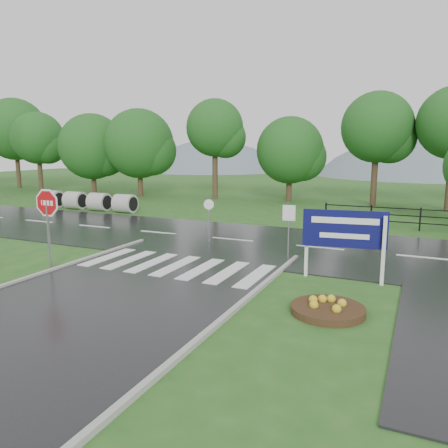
% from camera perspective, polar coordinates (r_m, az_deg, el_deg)
% --- Properties ---
extents(ground, '(120.00, 120.00, 0.00)m').
position_cam_1_polar(ground, '(11.83, -18.97, -11.31)').
color(ground, '#26561C').
rests_on(ground, ground).
extents(main_road, '(90.00, 8.00, 0.04)m').
position_cam_1_polar(main_road, '(19.95, 1.09, -2.15)').
color(main_road, black).
rests_on(main_road, ground).
extents(walkway, '(2.20, 11.00, 0.04)m').
position_cam_1_polar(walkway, '(12.64, 26.90, -10.50)').
color(walkway, '#252528').
rests_on(walkway, ground).
extents(crosswalk, '(6.50, 2.80, 0.02)m').
position_cam_1_polar(crosswalk, '(15.60, -6.27, -5.42)').
color(crosswalk, silver).
rests_on(crosswalk, ground).
extents(fence_west, '(9.58, 0.08, 1.20)m').
position_cam_1_polar(fence_west, '(24.15, 24.26, 0.84)').
color(fence_west, black).
rests_on(fence_west, ground).
extents(hills, '(102.00, 48.00, 48.00)m').
position_cam_1_polar(hills, '(75.64, 20.53, -5.80)').
color(hills, slate).
rests_on(hills, ground).
extents(treeline, '(83.20, 5.20, 10.00)m').
position_cam_1_polar(treeline, '(32.87, 12.49, 2.41)').
color(treeline, '#184E19').
rests_on(treeline, ground).
extents(culvert_pipes, '(7.60, 1.20, 1.20)m').
position_cam_1_polar(culvert_pipes, '(31.06, -17.44, 2.88)').
color(culvert_pipes, '#9E9B93').
rests_on(culvert_pipes, ground).
extents(stop_sign, '(1.32, 0.07, 2.97)m').
position_cam_1_polar(stop_sign, '(16.21, -22.09, 1.66)').
color(stop_sign, '#939399').
rests_on(stop_sign, ground).
extents(estate_billboard, '(2.56, 0.45, 2.26)m').
position_cam_1_polar(estate_billboard, '(14.17, 15.46, -1.09)').
color(estate_billboard, silver).
rests_on(estate_billboard, ground).
extents(flower_bed, '(1.89, 1.89, 0.38)m').
position_cam_1_polar(flower_bed, '(11.64, 13.41, -10.64)').
color(flower_bed, '#332111').
rests_on(flower_bed, ground).
extents(reg_sign_small, '(0.47, 0.08, 2.11)m').
position_cam_1_polar(reg_sign_small, '(16.18, 8.47, 0.30)').
color(reg_sign_small, '#939399').
rests_on(reg_sign_small, ground).
extents(reg_sign_round, '(0.44, 0.15, 1.94)m').
position_cam_1_polar(reg_sign_round, '(19.27, -1.98, 1.22)').
color(reg_sign_round, '#939399').
rests_on(reg_sign_round, ground).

